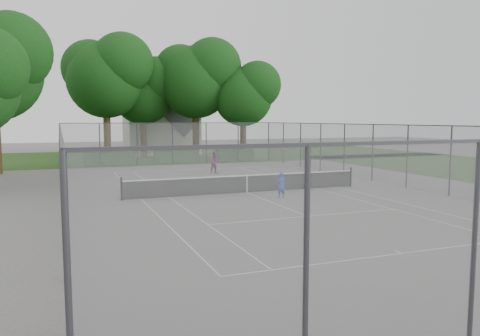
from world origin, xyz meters
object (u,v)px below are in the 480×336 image
object	(u,v)px
tennis_net	(247,183)
woman_player	(215,162)
house	(161,119)
girl_player	(281,185)

from	to	relation	value
tennis_net	woman_player	world-z (taller)	woman_player
house	woman_player	world-z (taller)	house
house	girl_player	distance (m)	30.98
girl_player	woman_player	size ratio (longest dim) A/B	0.81
tennis_net	girl_player	world-z (taller)	girl_player
girl_player	woman_player	world-z (taller)	woman_player
house	girl_player	xyz separation A→B (m)	(-0.47, -30.81, -3.16)
girl_player	house	bearing A→B (deg)	-91.18
tennis_net	house	xyz separation A→B (m)	(1.40, 28.68, 3.28)
tennis_net	house	bearing A→B (deg)	87.20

